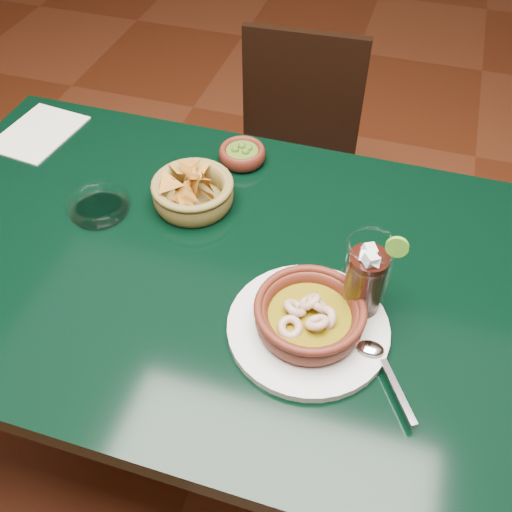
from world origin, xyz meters
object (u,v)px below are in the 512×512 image
(shrimp_plate, at_px, (309,319))
(dining_chair, at_px, (292,164))
(dining_table, at_px, (193,288))
(cola_drink, at_px, (365,279))
(chip_basket, at_px, (193,192))

(shrimp_plate, bearing_deg, dining_chair, 105.59)
(dining_table, bearing_deg, cola_drink, -6.14)
(dining_table, height_order, chip_basket, chip_basket)
(dining_chair, bearing_deg, dining_table, -92.71)
(dining_chair, height_order, shrimp_plate, shrimp_plate)
(shrimp_plate, xyz_separation_m, cola_drink, (0.07, 0.07, 0.05))
(dining_chair, relative_size, cola_drink, 4.40)
(dining_table, height_order, dining_chair, dining_chair)
(dining_chair, relative_size, chip_basket, 4.13)
(shrimp_plate, height_order, chip_basket, chip_basket)
(cola_drink, bearing_deg, shrimp_plate, -136.80)
(dining_chair, bearing_deg, chip_basket, -97.68)
(dining_table, distance_m, cola_drink, 0.38)
(dining_table, xyz_separation_m, chip_basket, (-0.04, 0.14, 0.13))
(dining_table, xyz_separation_m, dining_chair, (0.03, 0.70, -0.20))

